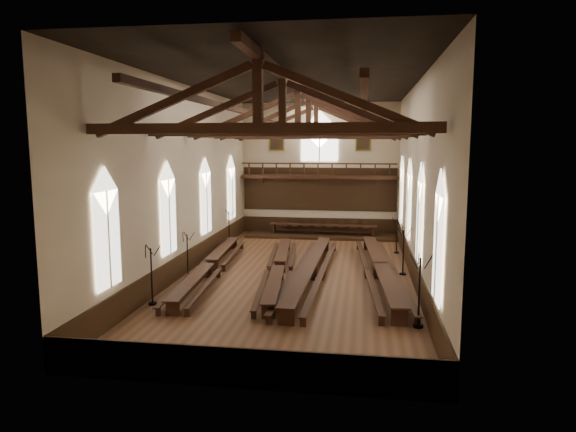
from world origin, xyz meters
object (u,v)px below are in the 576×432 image
at_px(refectory_row_d, 380,266).
at_px(candelabrum_right_far, 397,242).
at_px(refectory_row_c, 310,267).
at_px(dais, 323,236).
at_px(candelabrum_left_far, 229,235).
at_px(candelabrum_left_near, 152,287).
at_px(refectory_row_a, 209,265).
at_px(high_table, 323,226).
at_px(refectory_row_b, 278,267).
at_px(candelabrum_right_mid, 403,260).
at_px(candelabrum_right_near, 419,305).
at_px(candelabrum_left_mid, 188,264).

height_order(refectory_row_d, candelabrum_right_far, candelabrum_right_far).
height_order(refectory_row_c, dais, refectory_row_c).
bearing_deg(candelabrum_left_far, candelabrum_left_near, -90.00).
relative_size(refectory_row_a, high_table, 1.76).
bearing_deg(candelabrum_left_far, refectory_row_b, -57.76).
bearing_deg(refectory_row_d, candelabrum_left_far, 145.30).
bearing_deg(candelabrum_right_far, high_table, 135.06).
distance_m(high_table, candelabrum_right_far, 7.22).
bearing_deg(refectory_row_a, refectory_row_c, -0.62).
relative_size(refectory_row_d, dais, 1.33).
height_order(refectory_row_b, high_table, high_table).
xyz_separation_m(refectory_row_d, high_table, (-3.88, 11.42, 0.23)).
xyz_separation_m(refectory_row_d, candelabrum_left_far, (-9.87, 6.83, 0.18)).
distance_m(refectory_row_a, refectory_row_b, 3.70).
height_order(candelabrum_left_far, candelabrum_right_mid, candelabrum_right_mid).
bearing_deg(candelabrum_right_near, high_table, 105.36).
distance_m(refectory_row_a, candelabrum_right_near, 12.13).
relative_size(dais, candelabrum_left_near, 4.32).
relative_size(candelabrum_left_mid, candelabrum_right_far, 1.05).
distance_m(refectory_row_d, candelabrum_left_near, 11.56).
bearing_deg(candelabrum_left_mid, candelabrum_right_near, -27.22).
relative_size(refectory_row_d, candelabrum_right_mid, 5.88).
bearing_deg(refectory_row_a, candelabrum_right_near, -32.75).
height_order(refectory_row_c, candelabrum_left_mid, candelabrum_left_mid).
xyz_separation_m(candelabrum_left_near, candelabrum_left_mid, (-0.00, 4.55, -0.07)).
bearing_deg(refectory_row_c, candelabrum_left_far, 129.94).
relative_size(refectory_row_c, candelabrum_right_near, 5.21).
height_order(refectory_row_b, candelabrum_left_far, candelabrum_left_far).
bearing_deg(candelabrum_right_mid, candelabrum_left_far, 151.51).
distance_m(refectory_row_d, candelabrum_left_far, 12.00).
relative_size(candelabrum_left_near, candelabrum_right_mid, 1.03).
bearing_deg(refectory_row_a, high_table, 67.11).
relative_size(candelabrum_left_mid, candelabrum_right_near, 0.85).
distance_m(refectory_row_b, candelabrum_right_mid, 6.63).
bearing_deg(high_table, candelabrum_left_mid, -114.92).
bearing_deg(candelabrum_right_near, refectory_row_d, 99.75).
xyz_separation_m(refectory_row_c, candelabrum_right_near, (4.81, -6.50, 0.29)).
distance_m(refectory_row_d, candelabrum_left_mid, 9.98).
xyz_separation_m(refectory_row_b, refectory_row_d, (5.26, 0.47, 0.08)).
bearing_deg(candelabrum_left_far, candelabrum_left_mid, -90.00).
height_order(candelabrum_left_near, candelabrum_left_mid, candelabrum_left_near).
xyz_separation_m(high_table, candelabrum_right_far, (5.11, -5.10, -0.13)).
relative_size(refectory_row_c, candelabrum_left_far, 5.82).
bearing_deg(candelabrum_right_far, candelabrum_left_mid, -144.93).
bearing_deg(high_table, refectory_row_b, -96.66).
height_order(candelabrum_left_near, candelabrum_right_mid, candelabrum_left_near).
relative_size(refectory_row_c, candelabrum_right_far, 6.48).
relative_size(refectory_row_b, candelabrum_right_far, 6.14).
distance_m(refectory_row_c, candelabrum_right_near, 8.09).
distance_m(candelabrum_left_near, candelabrum_right_near, 11.16).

